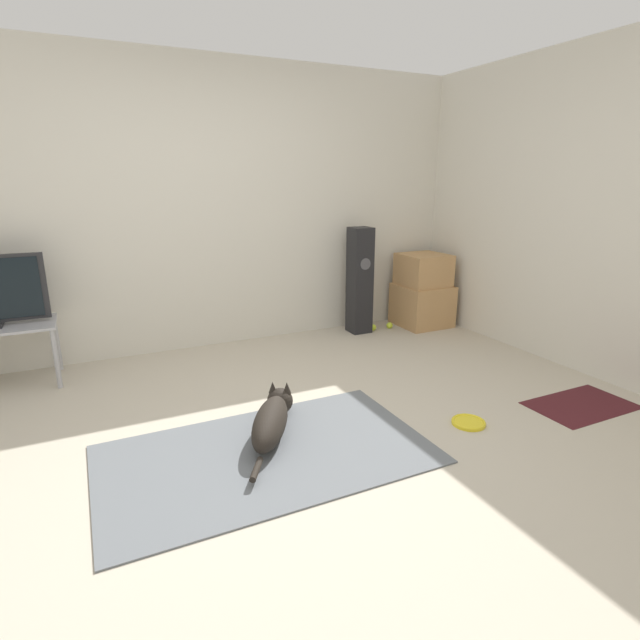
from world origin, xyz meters
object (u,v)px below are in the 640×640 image
object	(u,v)px
frisbee	(468,422)
tennis_ball_near_speaker	(373,327)
floor_speaker	(360,281)
tennis_ball_by_boxes	(389,325)
cardboard_box_upper	(423,270)
cardboard_box_lower	(422,305)
dog	(272,419)

from	to	relation	value
frisbee	tennis_ball_near_speaker	size ratio (longest dim) A/B	3.29
floor_speaker	tennis_ball_by_boxes	xyz separation A→B (m)	(0.35, -0.05, -0.50)
frisbee	cardboard_box_upper	distance (m)	2.36
frisbee	floor_speaker	size ratio (longest dim) A/B	0.20
tennis_ball_by_boxes	frisbee	bearing A→B (deg)	-109.76
cardboard_box_upper	tennis_ball_near_speaker	size ratio (longest dim) A/B	6.98
cardboard_box_lower	floor_speaker	xyz separation A→B (m)	(-0.74, 0.08, 0.32)
tennis_ball_by_boxes	dog	bearing A→B (deg)	-140.00
dog	cardboard_box_upper	bearing A→B (deg)	34.58
dog	tennis_ball_near_speaker	world-z (taller)	dog
frisbee	tennis_ball_by_boxes	world-z (taller)	tennis_ball_by_boxes
dog	frisbee	bearing A→B (deg)	-18.83
frisbee	cardboard_box_upper	world-z (taller)	cardboard_box_upper
dog	tennis_ball_by_boxes	distance (m)	2.51
cardboard_box_lower	tennis_ball_near_speaker	xyz separation A→B (m)	(-0.59, 0.04, -0.19)
cardboard_box_upper	tennis_ball_near_speaker	world-z (taller)	cardboard_box_upper
floor_speaker	tennis_ball_near_speaker	bearing A→B (deg)	-14.27
frisbee	cardboard_box_lower	world-z (taller)	cardboard_box_lower
frisbee	cardboard_box_lower	distance (m)	2.29
tennis_ball_by_boxes	floor_speaker	bearing A→B (deg)	171.88
dog	tennis_ball_near_speaker	xyz separation A→B (m)	(1.73, 1.63, -0.09)
frisbee	tennis_ball_near_speaker	bearing A→B (deg)	75.40
dog	cardboard_box_upper	xyz separation A→B (m)	(2.31, 1.59, 0.48)
dog	floor_speaker	bearing A→B (deg)	46.55
cardboard_box_upper	floor_speaker	xyz separation A→B (m)	(-0.73, 0.07, -0.07)
dog	tennis_ball_by_boxes	bearing A→B (deg)	40.00
tennis_ball_by_boxes	cardboard_box_lower	bearing A→B (deg)	-4.15
frisbee	cardboard_box_lower	size ratio (longest dim) A/B	0.42
dog	cardboard_box_lower	bearing A→B (deg)	34.44
frisbee	cardboard_box_lower	bearing A→B (deg)	60.77
cardboard_box_upper	tennis_ball_by_boxes	bearing A→B (deg)	176.52
tennis_ball_near_speaker	frisbee	bearing A→B (deg)	-104.60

